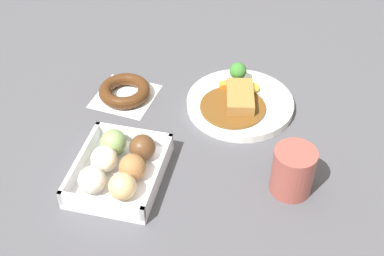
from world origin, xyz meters
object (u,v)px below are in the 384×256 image
at_px(coffee_mug, 293,171).
at_px(curry_plate, 240,101).
at_px(donut_box, 119,167).
at_px(chocolate_ring_donut, 125,91).

bearing_deg(coffee_mug, curry_plate, -148.52).
bearing_deg(donut_box, chocolate_ring_donut, -163.63).
xyz_separation_m(donut_box, coffee_mug, (-0.05, 0.32, 0.02)).
bearing_deg(curry_plate, coffee_mug, 31.48).
bearing_deg(chocolate_ring_donut, coffee_mug, 63.84).
distance_m(curry_plate, coffee_mug, 0.25).
relative_size(curry_plate, donut_box, 1.20).
distance_m(curry_plate, chocolate_ring_donut, 0.26).
relative_size(chocolate_ring_donut, coffee_mug, 1.51).
height_order(curry_plate, coffee_mug, coffee_mug).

